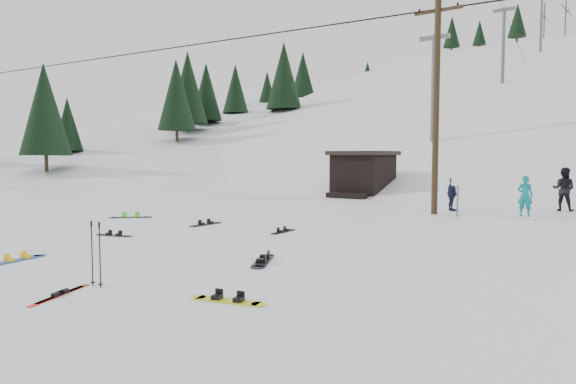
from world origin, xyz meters
The scene contains 22 objects.
ground centered at (0.00, 0.00, 0.00)m, with size 200.00×200.00×0.00m, color silver.
ski_slope centered at (0.00, 55.00, -12.00)m, with size 60.00×75.00×45.00m, color white.
ridge_left centered at (-36.00, 48.00, -11.00)m, with size 34.00×85.00×38.00m, color silver.
treeline_left centered at (-34.00, 40.00, 0.00)m, with size 20.00×64.00×10.00m, color black, non-canonical shape.
utility_pole centered at (2.00, 14.00, 4.68)m, with size 2.00×0.26×9.00m.
trail_sign centered at (3.10, 13.58, 1.27)m, with size 0.50×0.09×1.85m.
lift_hut centered at (-5.00, 20.94, 1.36)m, with size 3.40×4.10×2.75m.
lift_tower_near centered at (-4.00, 30.00, 7.86)m, with size 2.20×0.36×8.00m.
lift_tower_mid centered at (-4.00, 50.00, 14.36)m, with size 2.20×0.36×8.00m.
lift_tower_far centered at (-4.00, 70.00, 20.86)m, with size 2.20×0.36×8.00m.
hero_snowboard centered at (-2.46, -1.13, 0.03)m, with size 0.49×1.44×0.10m.
hero_skis centered at (1.18, -2.20, 0.02)m, with size 0.65×1.45×0.08m.
ski_poles centered at (1.15, -1.46, 0.63)m, with size 0.34×0.09×1.23m.
board_scatter_a centered at (-3.85, 2.46, 0.02)m, with size 1.24×0.53×0.09m.
board_scatter_b centered at (-3.37, 5.93, 0.03)m, with size 0.29×1.50×0.10m.
board_scatter_c centered at (-7.30, 5.69, 0.03)m, with size 1.31×1.27×0.12m.
board_scatter_d centered at (2.27, 2.13, 0.03)m, with size 0.96×1.50×0.12m.
board_scatter_e centered at (3.82, -0.76, 0.03)m, with size 1.37×0.54×0.10m.
board_scatter_f centered at (-0.10, 6.13, 0.02)m, with size 0.31×1.30×0.09m.
skier_teal centered at (5.24, 15.48, 0.82)m, with size 0.60×0.39×1.65m, color #0E8D8E.
skier_dark centered at (6.21, 18.61, 0.97)m, with size 0.94×0.73×1.94m, color black.
skier_navy centered at (2.20, 15.67, 0.75)m, with size 0.88×0.37×1.50m, color #161B37.
Camera 1 is at (9.60, -7.02, 2.44)m, focal length 32.00 mm.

